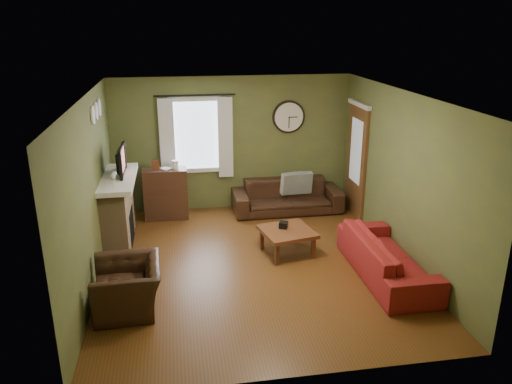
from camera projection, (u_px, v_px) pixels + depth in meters
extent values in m
cube|color=#5C3515|center=(254.00, 265.00, 7.70)|extent=(4.60, 5.20, 0.00)
cube|color=white|center=(254.00, 95.00, 6.85)|extent=(4.60, 5.20, 0.00)
cube|color=#5A6332|center=(90.00, 193.00, 6.93)|extent=(0.00, 5.20, 2.60)
cube|color=#5A6332|center=(402.00, 177.00, 7.63)|extent=(0.00, 5.20, 2.60)
cube|color=#5A6332|center=(233.00, 144.00, 9.70)|extent=(4.60, 0.00, 2.60)
cube|color=#5A6332|center=(296.00, 268.00, 4.86)|extent=(4.60, 0.00, 2.60)
cube|color=tan|center=(118.00, 213.00, 8.28)|extent=(0.40, 1.40, 1.10)
cube|color=black|center=(131.00, 226.00, 8.39)|extent=(0.04, 0.60, 0.55)
cube|color=white|center=(117.00, 179.00, 8.09)|extent=(0.58, 1.60, 0.08)
imported|color=black|center=(118.00, 164.00, 8.16)|extent=(0.08, 0.60, 0.35)
cube|color=#994C3F|center=(122.00, 160.00, 8.15)|extent=(0.02, 0.62, 0.36)
cylinder|color=white|center=(93.00, 115.00, 7.37)|extent=(0.28, 0.28, 0.03)
cylinder|color=white|center=(96.00, 111.00, 7.69)|extent=(0.28, 0.28, 0.03)
cylinder|color=white|center=(99.00, 107.00, 8.02)|extent=(0.28, 0.28, 0.03)
cylinder|color=black|center=(195.00, 95.00, 9.17)|extent=(0.03, 0.03, 1.50)
cube|color=silver|center=(167.00, 140.00, 9.35)|extent=(0.28, 0.04, 1.55)
cube|color=silver|center=(225.00, 138.00, 9.52)|extent=(0.28, 0.04, 1.55)
cube|color=brown|center=(357.00, 161.00, 9.43)|extent=(0.05, 0.90, 2.10)
imported|color=brown|center=(162.00, 170.00, 9.18)|extent=(0.25, 0.26, 0.02)
imported|color=black|center=(287.00, 196.00, 9.78)|extent=(2.11, 0.82, 0.62)
cube|color=gray|center=(301.00, 183.00, 9.80)|extent=(0.44, 0.15, 0.44)
cube|color=gray|center=(292.00, 183.00, 9.78)|extent=(0.45, 0.23, 0.43)
imported|color=maroon|center=(387.00, 257.00, 7.28)|extent=(0.82, 2.10, 0.61)
imported|color=black|center=(128.00, 287.00, 6.45)|extent=(0.90, 1.01, 0.63)
cube|color=black|center=(283.00, 229.00, 8.03)|extent=(0.17, 0.17, 0.10)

